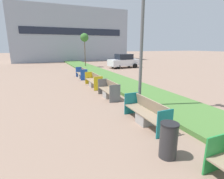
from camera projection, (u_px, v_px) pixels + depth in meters
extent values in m
cube|color=#4C7A38|center=(142.00, 92.00, 11.05)|extent=(2.80, 120.00, 0.18)
cube|color=#939EAD|center=(71.00, 36.00, 35.82)|extent=(21.76, 8.32, 9.96)
cube|color=#1E2333|center=(75.00, 31.00, 31.94)|extent=(18.28, 0.08, 1.20)
cube|color=#238C3D|center=(214.00, 154.00, 4.04)|extent=(0.62, 0.04, 0.94)
cube|color=#9E9B96|center=(145.00, 118.00, 6.68)|extent=(0.52, 0.60, 0.42)
cube|color=gray|center=(145.00, 113.00, 6.63)|extent=(0.58, 2.21, 0.05)
cube|color=gray|center=(152.00, 105.00, 6.66)|extent=(0.14, 2.12, 0.48)
cube|color=#197A7F|center=(165.00, 124.00, 5.61)|extent=(0.62, 0.04, 0.94)
cube|color=#197A7F|center=(131.00, 103.00, 7.62)|extent=(0.62, 0.04, 0.94)
cube|color=#9E9B96|center=(108.00, 94.00, 10.08)|extent=(0.52, 0.60, 0.42)
cube|color=gray|center=(108.00, 90.00, 10.02)|extent=(0.58, 1.83, 0.05)
cube|color=gray|center=(113.00, 85.00, 10.06)|extent=(0.14, 1.75, 0.48)
cube|color=slate|center=(115.00, 94.00, 9.18)|extent=(0.62, 0.04, 0.94)
cube|color=slate|center=(103.00, 86.00, 10.85)|extent=(0.62, 0.04, 0.94)
cube|color=#9E9B96|center=(93.00, 84.00, 12.75)|extent=(0.52, 0.60, 0.42)
cube|color=gray|center=(93.00, 81.00, 12.69)|extent=(0.58, 2.29, 0.05)
cube|color=gray|center=(97.00, 77.00, 12.73)|extent=(0.14, 2.20, 0.48)
cube|color=yellow|center=(98.00, 83.00, 11.64)|extent=(0.62, 0.04, 0.94)
cube|color=yellow|center=(89.00, 78.00, 13.73)|extent=(0.62, 0.04, 0.94)
cube|color=#9E9B96|center=(82.00, 76.00, 16.10)|extent=(0.52, 0.60, 0.42)
cube|color=gray|center=(81.00, 74.00, 16.05)|extent=(0.58, 1.97, 0.05)
cube|color=gray|center=(84.00, 71.00, 16.08)|extent=(0.14, 1.89, 0.48)
cube|color=blue|center=(84.00, 75.00, 15.14)|extent=(0.62, 0.04, 0.94)
cube|color=blue|center=(79.00, 72.00, 16.94)|extent=(0.62, 0.04, 0.94)
cylinder|color=#2D2D30|center=(168.00, 141.00, 4.60)|extent=(0.46, 0.46, 0.93)
cylinder|color=black|center=(170.00, 124.00, 4.49)|extent=(0.48, 0.48, 0.05)
cylinder|color=#56595B|center=(143.00, 15.00, 7.29)|extent=(0.14, 0.14, 8.35)
cylinder|color=brown|center=(85.00, 54.00, 24.19)|extent=(0.10, 0.10, 3.71)
sphere|color=#38702D|center=(84.00, 37.00, 23.66)|extent=(1.13, 1.13, 1.13)
cube|color=silver|center=(124.00, 62.00, 23.76)|extent=(4.36, 2.19, 0.84)
cube|color=black|center=(124.00, 57.00, 23.57)|extent=(2.25, 1.76, 0.72)
cylinder|color=black|center=(135.00, 66.00, 23.53)|extent=(0.60, 0.20, 0.60)
cylinder|color=black|center=(129.00, 65.00, 25.14)|extent=(0.60, 0.20, 0.60)
cylinder|color=black|center=(118.00, 67.00, 22.58)|extent=(0.60, 0.20, 0.60)
cylinder|color=black|center=(113.00, 65.00, 24.19)|extent=(0.60, 0.20, 0.60)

